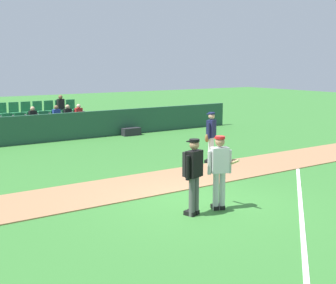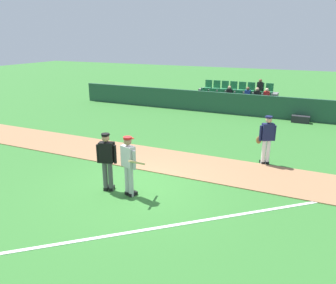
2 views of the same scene
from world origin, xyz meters
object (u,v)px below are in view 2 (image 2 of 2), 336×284
Objects in this scene: batter_grey_jersey at (129,164)px; runner_navy_jersey at (267,138)px; equipment_bag at (300,119)px; umpire_home_plate at (107,159)px.

batter_grey_jersey is 5.16m from runner_navy_jersey.
runner_navy_jersey is at bearing -96.13° from equipment_bag.
equipment_bag is (0.74, 6.86, -0.78)m from runner_navy_jersey.
runner_navy_jersey is (3.85, 4.09, -0.04)m from umpire_home_plate.
runner_navy_jersey is 1.96× the size of equipment_bag.
umpire_home_plate and runner_navy_jersey have the same top height.
batter_grey_jersey is 1.96× the size of equipment_bag.
runner_navy_jersey is 6.94m from equipment_bag.
equipment_bag is (4.59, 10.94, -0.82)m from umpire_home_plate.
batter_grey_jersey and umpire_home_plate have the same top height.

